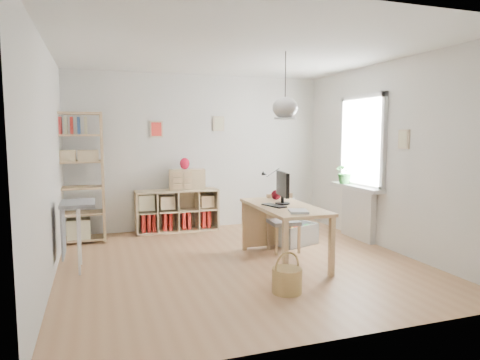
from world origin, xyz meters
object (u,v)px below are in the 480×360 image
object	(u,v)px
tall_bookshelf	(76,172)
chair	(282,219)
storage_chest	(292,230)
desk	(284,212)
monitor	(283,186)
drawer_chest	(187,179)
cube_shelf	(176,214)

from	to	relation	value
tall_bookshelf	chair	world-z (taller)	tall_bookshelf
storage_chest	tall_bookshelf	bearing A→B (deg)	140.35
desk	tall_bookshelf	xyz separation A→B (m)	(-2.59, 1.95, 0.43)
desk	storage_chest	distance (m)	1.07
tall_bookshelf	monitor	size ratio (longest dim) A/B	4.10
tall_bookshelf	drawer_chest	distance (m)	1.79
monitor	drawer_chest	world-z (taller)	monitor
tall_bookshelf	monitor	distance (m)	3.20
cube_shelf	drawer_chest	distance (m)	0.63
monitor	desk	bearing A→B (deg)	-94.78
cube_shelf	storage_chest	distance (m)	2.09
tall_bookshelf	desk	bearing A→B (deg)	-37.01
desk	drawer_chest	xyz separation A→B (m)	(-0.82, 2.19, 0.24)
desk	tall_bookshelf	size ratio (longest dim) A/B	0.75
desk	monitor	distance (m)	0.35
cube_shelf	chair	world-z (taller)	chair
storage_chest	drawer_chest	distance (m)	2.03
desk	monitor	world-z (taller)	monitor
monitor	drawer_chest	distance (m)	2.26
monitor	drawer_chest	size ratio (longest dim) A/B	0.80
desk	cube_shelf	size ratio (longest dim) A/B	1.07
chair	storage_chest	bearing A→B (deg)	48.22
cube_shelf	tall_bookshelf	xyz separation A→B (m)	(-1.56, -0.28, 0.79)
desk	monitor	size ratio (longest dim) A/B	3.08
desk	tall_bookshelf	bearing A→B (deg)	142.99
cube_shelf	chair	bearing A→B (deg)	-54.02
tall_bookshelf	chair	distance (m)	3.21
chair	drawer_chest	size ratio (longest dim) A/B	1.33
storage_chest	drawer_chest	size ratio (longest dim) A/B	1.42
drawer_chest	chair	bearing A→B (deg)	-50.12
storage_chest	monitor	distance (m)	1.17
tall_bookshelf	monitor	world-z (taller)	tall_bookshelf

